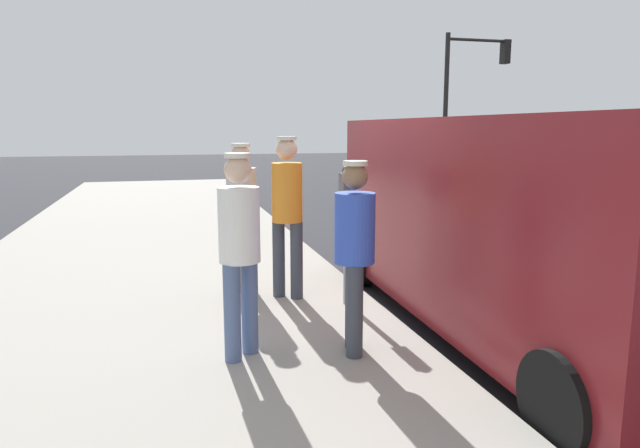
# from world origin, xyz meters

# --- Properties ---
(ground_plane) EXTENTS (80.00, 80.00, 0.00)m
(ground_plane) POSITION_xyz_m (0.00, 0.00, 0.00)
(ground_plane) COLOR #2D2D33
(sidewalk_slab) EXTENTS (5.00, 32.00, 0.15)m
(sidewalk_slab) POSITION_xyz_m (3.50, 0.00, 0.07)
(sidewalk_slab) COLOR #9E998E
(sidewalk_slab) RESTS_ON ground
(parking_meter_near) EXTENTS (0.14, 0.18, 1.52)m
(parking_meter_near) POSITION_xyz_m (1.35, -0.06, 1.18)
(parking_meter_near) COLOR gray
(parking_meter_near) RESTS_ON sidewalk_slab
(pedestrian_in_white) EXTENTS (0.34, 0.34, 1.71)m
(pedestrian_in_white) POSITION_xyz_m (2.65, 1.11, 1.13)
(pedestrian_in_white) COLOR #4C608C
(pedestrian_in_white) RESTS_ON sidewalk_slab
(pedestrian_in_gray) EXTENTS (0.34, 0.34, 1.73)m
(pedestrian_in_gray) POSITION_xyz_m (2.38, -0.77, 1.15)
(pedestrian_in_gray) COLOR #726656
(pedestrian_in_gray) RESTS_ON sidewalk_slab
(pedestrian_in_orange) EXTENTS (0.34, 0.34, 1.81)m
(pedestrian_in_orange) POSITION_xyz_m (1.92, -0.47, 1.20)
(pedestrian_in_orange) COLOR #383D47
(pedestrian_in_orange) RESTS_ON sidewalk_slab
(pedestrian_in_blue) EXTENTS (0.34, 0.35, 1.64)m
(pedestrian_in_blue) POSITION_xyz_m (1.71, 1.26, 1.08)
(pedestrian_in_blue) COLOR #383D47
(pedestrian_in_blue) RESTS_ON sidewalk_slab
(parked_van) EXTENTS (2.23, 5.24, 2.15)m
(parked_van) POSITION_xyz_m (-0.15, 0.80, 1.15)
(parked_van) COLOR maroon
(parked_van) RESTS_ON ground
(traffic_light_corner) EXTENTS (2.48, 0.42, 5.20)m
(traffic_light_corner) POSITION_xyz_m (-6.98, -12.40, 3.52)
(traffic_light_corner) COLOR black
(traffic_light_corner) RESTS_ON ground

